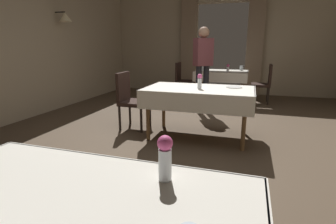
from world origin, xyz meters
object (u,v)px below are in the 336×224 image
at_px(chair_far_left, 182,78).
at_px(flower_vase_near, 165,156).
at_px(flower_vase_far, 228,68).
at_px(person_waiter_by_doorway, 203,62).
at_px(glass_far_b, 202,69).
at_px(dining_table_mid, 199,94).
at_px(glass_far_d, 241,68).
at_px(plate_mid_b, 234,87).
at_px(plate_far_c, 212,72).
at_px(chair_far_right, 264,82).
at_px(chair_mid_left, 130,98).
at_px(dining_table_far, 221,75).
at_px(flower_vase_mid, 200,81).

xyz_separation_m(chair_far_left, flower_vase_near, (1.36, -5.62, 0.35)).
height_order(flower_vase_far, person_waiter_by_doorway, person_waiter_by_doorway).
height_order(flower_vase_far, glass_far_b, flower_vase_far).
xyz_separation_m(dining_table_mid, glass_far_b, (-0.44, 2.72, 0.14)).
distance_m(flower_vase_near, glass_far_b, 5.48).
bearing_deg(dining_table_mid, glass_far_d, 81.36).
bearing_deg(chair_far_left, plate_mid_b, -61.45).
distance_m(plate_mid_b, plate_far_c, 2.41).
xyz_separation_m(glass_far_b, plate_far_c, (0.27, -0.20, -0.05)).
distance_m(plate_mid_b, flower_vase_far, 2.45).
distance_m(dining_table_mid, glass_far_b, 2.76).
bearing_deg(glass_far_d, flower_vase_far, -121.01).
relative_size(dining_table_mid, person_waiter_by_doorway, 0.91).
distance_m(chair_far_right, flower_vase_near, 5.63).
bearing_deg(chair_far_right, glass_far_d, 156.77).
bearing_deg(plate_far_c, chair_mid_left, -112.44).
bearing_deg(person_waiter_by_doorway, chair_far_right, 43.26).
bearing_deg(chair_mid_left, chair_far_right, 51.49).
bearing_deg(flower_vase_far, dining_table_far, 127.78).
xyz_separation_m(chair_far_right, flower_vase_far, (-0.85, -0.25, 0.33)).
bearing_deg(plate_far_c, flower_vase_far, 17.06).
distance_m(chair_far_right, person_waiter_by_doorway, 1.83).
height_order(dining_table_far, flower_vase_far, flower_vase_far).
bearing_deg(chair_far_left, glass_far_b, -20.13).
xyz_separation_m(plate_mid_b, glass_far_d, (-0.01, 2.92, 0.05)).
distance_m(dining_table_mid, chair_far_left, 3.09).
height_order(chair_far_left, plate_mid_b, chair_far_left).
xyz_separation_m(flower_vase_near, glass_far_b, (-0.81, 5.42, -0.06)).
xyz_separation_m(dining_table_mid, person_waiter_by_doorway, (-0.25, 1.67, 0.36)).
bearing_deg(dining_table_mid, chair_far_left, 108.87).
height_order(dining_table_far, chair_far_left, chair_far_left).
bearing_deg(dining_table_mid, plate_mid_b, 22.56).
xyz_separation_m(dining_table_mid, dining_table_far, (0.02, 2.84, -0.01)).
distance_m(dining_table_far, flower_vase_mid, 2.92).
bearing_deg(glass_far_b, person_waiter_by_doorway, -79.56).
relative_size(chair_far_left, flower_vase_far, 5.13).
relative_size(dining_table_far, glass_far_d, 10.53).
bearing_deg(chair_far_right, flower_vase_far, -163.77).
height_order(dining_table_mid, plate_mid_b, plate_mid_b).
height_order(dining_table_mid, flower_vase_far, flower_vase_far).
height_order(chair_far_right, plate_far_c, chair_far_right).
bearing_deg(chair_far_left, plate_far_c, -25.98).
height_order(chair_mid_left, flower_vase_far, flower_vase_far).
bearing_deg(dining_table_mid, chair_mid_left, 174.51).
xyz_separation_m(chair_far_left, chair_far_right, (2.03, -0.04, 0.00)).
bearing_deg(flower_vase_mid, glass_far_d, 81.86).
bearing_deg(chair_far_right, plate_far_c, -163.53).
distance_m(chair_far_left, flower_vase_far, 1.26).
distance_m(chair_far_left, plate_mid_b, 3.11).
distance_m(dining_table_far, plate_mid_b, 2.69).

